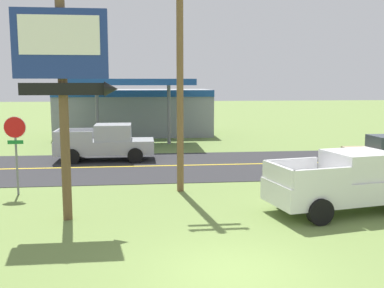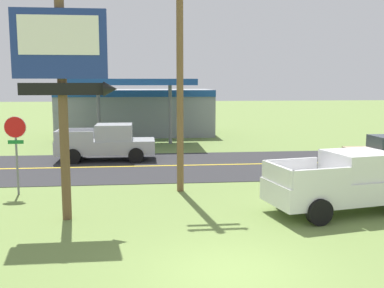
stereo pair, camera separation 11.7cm
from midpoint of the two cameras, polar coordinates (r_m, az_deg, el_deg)
The scene contains 9 objects.
ground_plane at distance 10.38m, azimuth 5.15°, elevation -16.07°, with size 180.00×180.00×0.00m, color olive.
road_asphalt at distance 22.77m, azimuth -1.17°, elevation -2.75°, with size 140.00×8.00×0.02m, color #2B2B2D.
road_centre_line at distance 22.77m, azimuth -1.17°, elevation -2.72°, with size 126.00×0.20×0.01m, color gold.
motel_sign at distance 13.86m, azimuth -15.77°, elevation 8.96°, with size 2.99×0.54×6.60m.
stop_sign at distance 17.87m, azimuth -21.25°, elevation 0.33°, with size 0.80×0.08×2.95m.
utility_pole at distance 17.12m, azimuth -1.35°, elevation 10.95°, with size 1.74×0.26×9.68m.
gas_station at distance 36.28m, azimuth -6.99°, elevation 4.24°, with size 12.00×11.50×4.40m.
pickup_white_parked_on_lawn at distance 15.54m, azimuth 19.34°, elevation -4.63°, with size 5.48×2.98×1.96m.
pickup_silver_on_road at distance 24.60m, azimuth -10.56°, elevation 0.16°, with size 5.20×2.24×1.96m.
Camera 2 is at (-1.82, -9.31, 4.21)m, focal length 42.10 mm.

